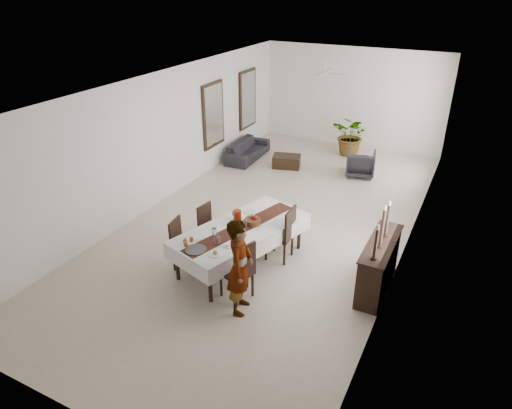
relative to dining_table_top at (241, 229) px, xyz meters
name	(u,v)px	position (x,y,z in m)	size (l,w,h in m)	color
floor	(274,220)	(-0.18, 1.92, -0.78)	(6.00, 12.00, 0.00)	beige
ceiling	(277,83)	(-0.18, 1.92, 2.42)	(6.00, 12.00, 0.02)	white
wall_back	(352,98)	(-0.18, 7.92, 0.82)	(6.00, 0.02, 3.20)	white
wall_front	(59,321)	(-0.18, -4.08, 0.82)	(6.00, 0.02, 3.20)	white
wall_left	(165,137)	(-3.18, 1.92, 0.82)	(0.02, 12.00, 3.20)	white
wall_right	(415,181)	(2.82, 1.92, 0.82)	(0.02, 12.00, 3.20)	white
dining_table_top	(241,229)	(0.00, 0.00, 0.00)	(1.07, 2.57, 0.05)	black
table_leg_fl	(177,263)	(-0.81, -1.03, -0.40)	(0.08, 0.08, 0.75)	black
table_leg_fr	(210,284)	(0.09, -1.31, -0.40)	(0.08, 0.08, 0.75)	black
table_leg_bl	(266,218)	(-0.09, 1.31, -0.40)	(0.08, 0.08, 0.75)	black
table_leg_br	(299,233)	(0.81, 1.03, -0.40)	(0.08, 0.08, 0.75)	black
tablecloth_top	(241,228)	(0.00, 0.00, 0.03)	(1.27, 2.77, 0.01)	white
tablecloth_drape_left	(220,224)	(-0.60, 0.19, -0.12)	(0.01, 2.77, 0.32)	white
tablecloth_drape_right	(265,247)	(0.60, -0.19, -0.12)	(0.01, 2.77, 0.32)	white
tablecloth_drape_near	(185,264)	(-0.41, -1.32, -0.12)	(1.27, 0.01, 0.32)	white
tablecloth_drape_far	(287,211)	(0.41, 1.32, -0.12)	(1.27, 0.01, 0.32)	white
table_runner	(241,228)	(0.00, 0.00, 0.04)	(0.38, 2.68, 0.00)	#522417
red_pitcher	(237,215)	(-0.21, 0.23, 0.15)	(0.16, 0.16, 0.21)	maroon
pitcher_handle	(234,214)	(-0.30, 0.26, 0.15)	(0.13, 0.13, 0.02)	maroon
wine_glass_near	(218,239)	(-0.08, -0.70, 0.13)	(0.08, 0.08, 0.18)	silver
wine_glass_mid	(214,233)	(-0.28, -0.53, 0.13)	(0.08, 0.08, 0.18)	white
wine_glass_far	(245,224)	(0.07, 0.04, 0.13)	(0.08, 0.08, 0.18)	white
teacup_right	(228,245)	(0.12, -0.71, 0.07)	(0.10, 0.10, 0.06)	white
saucer_right	(228,246)	(0.12, -0.71, 0.05)	(0.16, 0.16, 0.01)	white
teacup_left	(215,227)	(-0.42, -0.26, 0.07)	(0.10, 0.10, 0.06)	white
saucer_left	(215,229)	(-0.42, -0.26, 0.05)	(0.16, 0.16, 0.01)	white
plate_near_right	(216,254)	(0.05, -1.03, 0.05)	(0.26, 0.26, 0.02)	white
bread_near_right	(216,252)	(0.05, -1.03, 0.08)	(0.10, 0.10, 0.10)	tan
plate_near_left	(198,237)	(-0.55, -0.67, 0.05)	(0.26, 0.26, 0.02)	white
plate_far_left	(250,211)	(-0.15, 0.67, 0.05)	(0.26, 0.26, 0.02)	silver
serving_tray	(196,250)	(-0.33, -1.08, 0.05)	(0.39, 0.39, 0.02)	#38383C
jam_jar_a	(186,244)	(-0.57, -1.04, 0.08)	(0.07, 0.07, 0.08)	#924B15
jam_jar_b	(185,241)	(-0.65, -0.94, 0.08)	(0.07, 0.07, 0.08)	#914515
jam_jar_c	(191,240)	(-0.57, -0.86, 0.08)	(0.07, 0.07, 0.08)	brown
fruit_basket	(253,221)	(0.13, 0.24, 0.09)	(0.32, 0.32, 0.11)	brown
fruit_red	(255,218)	(0.17, 0.25, 0.17)	(0.10, 0.10, 0.10)	maroon
fruit_green	(252,216)	(0.10, 0.28, 0.17)	(0.09, 0.09, 0.09)	#568828
chair_right_near_seat	(237,272)	(0.42, -0.96, -0.27)	(0.49, 0.49, 0.06)	black
chair_right_near_leg_fl	(236,295)	(0.55, -1.21, -0.54)	(0.05, 0.05, 0.48)	black
chair_right_near_leg_fr	(253,285)	(0.68, -0.83, -0.54)	(0.05, 0.05, 0.48)	black
chair_right_near_leg_bl	(221,285)	(0.17, -1.08, -0.54)	(0.05, 0.05, 0.48)	black
chair_right_near_leg_br	(238,275)	(0.30, -0.71, -0.54)	(0.05, 0.05, 0.48)	black
chair_right_near_back	(245,262)	(0.63, -1.03, 0.06)	(0.49, 0.04, 0.62)	black
chair_right_far_seat	(279,236)	(0.59, 0.52, -0.26)	(0.49, 0.49, 0.06)	black
chair_right_far_leg_fl	(284,255)	(0.79, 0.32, -0.54)	(0.05, 0.05, 0.49)	black
chair_right_far_leg_fr	(292,245)	(0.79, 0.73, -0.54)	(0.05, 0.05, 0.49)	black
chair_right_far_leg_bl	(266,250)	(0.39, 0.32, -0.54)	(0.05, 0.05, 0.49)	black
chair_right_far_leg_br	(274,240)	(0.38, 0.72, -0.54)	(0.05, 0.05, 0.49)	black
chair_right_far_back	(290,224)	(0.81, 0.52, 0.07)	(0.49, 0.04, 0.63)	black
chair_left_near_seat	(186,247)	(-0.90, -0.61, -0.32)	(0.44, 0.44, 0.05)	black
chair_left_near_leg_fl	(183,251)	(-1.10, -0.46, -0.56)	(0.04, 0.04, 0.43)	black
chair_left_near_leg_fr	(174,261)	(-1.05, -0.82, -0.56)	(0.04, 0.04, 0.43)	black
chair_left_near_leg_bl	(199,255)	(-0.75, -0.41, -0.56)	(0.04, 0.04, 0.43)	black
chair_left_near_leg_br	(191,264)	(-0.70, -0.77, -0.56)	(0.04, 0.04, 0.43)	black
chair_left_near_back	(175,232)	(-1.10, -0.64, -0.02)	(0.44, 0.04, 0.56)	black
chair_left_far_seat	(212,230)	(-0.81, 0.21, -0.34)	(0.42, 0.42, 0.05)	black
chair_left_far_leg_fl	(212,234)	(-0.96, 0.40, -0.57)	(0.04, 0.04, 0.41)	black
chair_left_far_leg_fr	(201,241)	(-1.01, 0.07, -0.57)	(0.04, 0.04, 0.41)	black
chair_left_far_leg_bl	(224,239)	(-0.62, 0.35, -0.57)	(0.04, 0.04, 0.41)	black
chair_left_far_leg_br	(213,246)	(-0.67, 0.01, -0.57)	(0.04, 0.04, 0.41)	black
chair_left_far_back	(204,216)	(-1.00, 0.24, -0.06)	(0.42, 0.04, 0.53)	black
woman	(240,267)	(0.66, -1.25, 0.10)	(0.64, 0.42, 1.75)	gray
sideboard_body	(378,266)	(2.60, 0.41, -0.30)	(0.42, 1.58, 0.95)	black
sideboard_top	(382,243)	(2.60, 0.41, 0.19)	(0.46, 1.64, 0.03)	black
candlestick_near_base	(374,258)	(2.60, -0.17, 0.22)	(0.11, 0.11, 0.03)	black
candlestick_near_shaft	(376,244)	(2.60, -0.17, 0.50)	(0.05, 0.05, 0.53)	black
candlestick_near_candle	(378,227)	(2.60, -0.17, 0.80)	(0.04, 0.04, 0.08)	beige
candlestick_mid_base	(380,246)	(2.60, 0.25, 0.22)	(0.11, 0.11, 0.03)	black
candlestick_mid_shaft	(382,228)	(2.60, 0.25, 0.58)	(0.05, 0.05, 0.68)	black
candlestick_mid_candle	(385,208)	(2.60, 0.25, 0.96)	(0.04, 0.04, 0.08)	beige
candlestick_far_base	(385,235)	(2.60, 0.67, 0.22)	(0.11, 0.11, 0.03)	black
candlestick_far_shaft	(387,220)	(2.60, 0.67, 0.52)	(0.05, 0.05, 0.58)	black
candlestick_far_candle	(390,203)	(2.60, 0.67, 0.85)	(0.04, 0.04, 0.08)	white
sofa	(248,150)	(-2.62, 5.24, -0.50)	(1.90, 0.74, 0.56)	#28262B
armchair	(361,163)	(0.90, 5.49, -0.42)	(0.77, 0.80, 0.72)	#2C2A2F
coffee_table	(287,161)	(-1.24, 5.12, -0.60)	(0.81, 0.54, 0.36)	black
potted_plant	(352,136)	(0.17, 6.99, -0.13)	(1.16, 1.00, 1.29)	#2E6327
mirror_frame_near	(213,115)	(-3.14, 4.12, 0.82)	(0.06, 1.05, 1.85)	black
mirror_glass_near	(214,115)	(-3.10, 4.12, 0.82)	(0.01, 0.90, 1.70)	silver
mirror_frame_far	(247,99)	(-3.14, 6.22, 0.82)	(0.06, 1.05, 1.85)	black
mirror_glass_far	(248,99)	(-3.10, 6.22, 0.82)	(0.01, 0.90, 1.70)	silver
fan_rod	(325,65)	(-0.18, 4.92, 2.32)	(0.04, 0.04, 0.20)	white
fan_hub	(324,73)	(-0.18, 4.92, 2.12)	(0.16, 0.16, 0.08)	silver
fan_blade_n	(329,71)	(-0.18, 5.27, 2.12)	(0.10, 0.55, 0.01)	silver
fan_blade_s	(320,75)	(-0.18, 4.57, 2.12)	(0.10, 0.55, 0.01)	white
fan_blade_e	(337,74)	(0.17, 4.92, 2.12)	(0.55, 0.10, 0.01)	silver
fan_blade_w	(312,72)	(-0.53, 4.92, 2.12)	(0.55, 0.10, 0.01)	white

